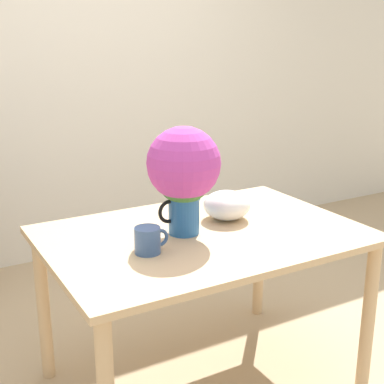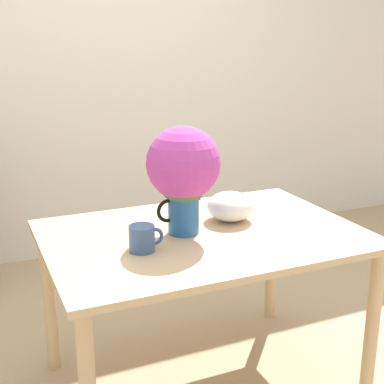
# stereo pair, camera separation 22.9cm
# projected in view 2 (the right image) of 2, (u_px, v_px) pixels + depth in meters

# --- Properties ---
(ground_plane) EXTENTS (12.00, 12.00, 0.00)m
(ground_plane) POSITION_uv_depth(u_px,v_px,m) (207.00, 372.00, 2.63)
(ground_plane) COLOR tan
(wall_back) EXTENTS (8.00, 0.05, 2.60)m
(wall_back) POSITION_uv_depth(u_px,v_px,m) (102.00, 78.00, 3.84)
(wall_back) COLOR silver
(wall_back) RESTS_ON ground_plane
(table) EXTENTS (1.37, 0.94, 0.76)m
(table) POSITION_uv_depth(u_px,v_px,m) (203.00, 253.00, 2.36)
(table) COLOR tan
(table) RESTS_ON ground_plane
(flower_vase) EXTENTS (0.32, 0.32, 0.47)m
(flower_vase) POSITION_uv_depth(u_px,v_px,m) (183.00, 171.00, 2.25)
(flower_vase) COLOR #235B9E
(flower_vase) RESTS_ON table
(coffee_mug) EXTENTS (0.14, 0.10, 0.11)m
(coffee_mug) POSITION_uv_depth(u_px,v_px,m) (143.00, 238.00, 2.12)
(coffee_mug) COLOR #385689
(coffee_mug) RESTS_ON table
(white_bowl) EXTENTS (0.22, 0.22, 0.13)m
(white_bowl) POSITION_uv_depth(u_px,v_px,m) (231.00, 206.00, 2.47)
(white_bowl) COLOR white
(white_bowl) RESTS_ON table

